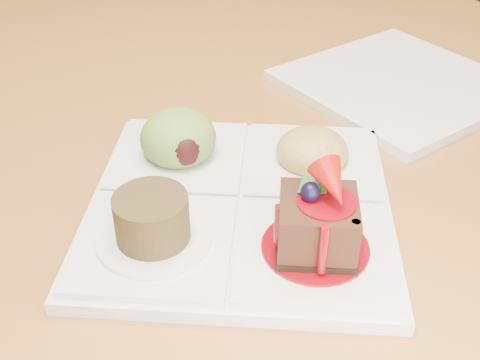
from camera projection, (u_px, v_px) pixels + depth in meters
name	position (u px, v px, depth m)	size (l,w,h in m)	color
dining_table	(203.00, 112.00, 0.82)	(1.00, 1.80, 0.75)	#9F6029
sampler_plate	(238.00, 191.00, 0.53)	(0.35, 0.35, 0.10)	silver
second_plate	(399.00, 84.00, 0.73)	(0.23, 0.23, 0.01)	silver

